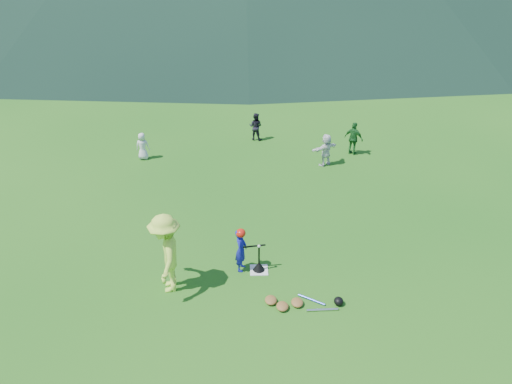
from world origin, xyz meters
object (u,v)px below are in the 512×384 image
home_plate (259,270)px  batter_child (241,250)px  adult_coach (166,254)px  batting_tee (259,266)px  fielder_b (256,126)px  fielder_c (354,139)px  equipment_pile (297,303)px  fielder_d (326,150)px  fielder_a (143,146)px

home_plate → batter_child: size_ratio=0.39×
adult_coach → batting_tee: bearing=101.3°
fielder_b → fielder_c: bearing=178.0°
home_plate → equipment_pile: equipment_pile is taller
fielder_d → fielder_a: bearing=-37.3°
adult_coach → fielder_a: (-1.87, 7.50, -0.50)m
batter_child → fielder_a: bearing=41.1°
batter_child → batting_tee: (0.44, -0.07, -0.45)m
home_plate → adult_coach: size_ratio=0.22×
fielder_b → adult_coach: bearing=96.8°
batter_child → fielder_b: (0.61, 8.55, -0.02)m
batting_tee → equipment_pile: 1.56m
fielder_c → fielder_d: bearing=75.4°
home_plate → fielder_d: bearing=67.0°
batter_child → equipment_pile: bearing=-124.3°
batter_child → adult_coach: bearing=125.0°
adult_coach → fielder_c: (5.96, 7.70, -0.38)m
adult_coach → fielder_d: adult_coach is taller
adult_coach → fielder_d: size_ratio=1.70×
fielder_d → equipment_pile: fielder_d is taller
adult_coach → fielder_c: 9.75m
fielder_c → batting_tee: 8.05m
fielder_a → fielder_d: (6.65, -0.72, 0.08)m
home_plate → equipment_pile: (0.83, -1.32, 0.06)m
fielder_d → equipment_pile: bearing=45.5°
fielder_b → fielder_d: 3.47m
batter_child → fielder_b: size_ratio=1.04×
fielder_b → equipment_pile: bearing=114.9°
home_plate → batting_tee: 0.12m
adult_coach → fielder_a: bearing=-170.6°
batter_child → equipment_pile: batter_child is taller
home_plate → adult_coach: (-2.17, -0.62, 0.99)m
batting_tee → equipment_pile: (0.83, -1.32, -0.06)m
fielder_b → batting_tee: size_ratio=1.65×
fielder_b → batting_tee: (-0.17, -8.63, -0.43)m
fielder_d → batting_tee: 6.71m
home_plate → equipment_pile: size_ratio=0.25×
batter_child → batting_tee: bearing=-86.3°
batter_child → adult_coach: adult_coach is taller
adult_coach → fielder_c: adult_coach is taller
batting_tee → fielder_b: bearing=88.9°
fielder_a → fielder_d: bearing=179.0°
home_plate → fielder_d: (2.61, 6.16, 0.58)m
fielder_a → fielder_d: fielder_d is taller
home_plate → fielder_a: 7.99m
batter_child → fielder_a: batter_child is taller
fielder_a → equipment_pile: (4.87, -8.20, -0.44)m
home_plate → fielder_c: size_ratio=0.36×
adult_coach → batting_tee: 2.42m
batter_child → fielder_d: 6.81m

